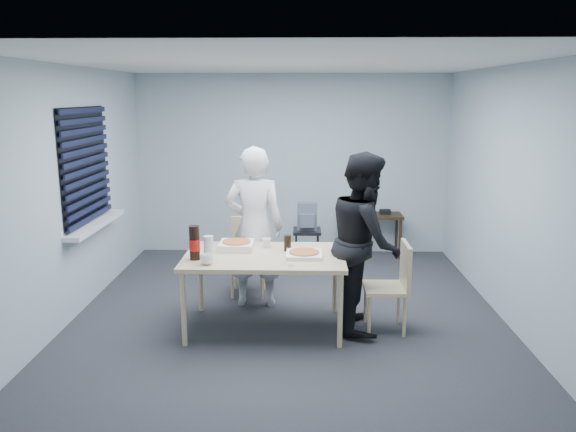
{
  "coord_description": "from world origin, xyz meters",
  "views": [
    {
      "loc": [
        0.14,
        -5.65,
        2.3
      ],
      "look_at": [
        -0.0,
        0.1,
        1.06
      ],
      "focal_mm": 35.0,
      "sensor_mm": 36.0,
      "label": 1
    }
  ],
  "objects_px": {
    "dining_table": "(264,260)",
    "chair_right": "(394,281)",
    "stool": "(307,237)",
    "chair_far": "(249,250)",
    "side_table": "(370,220)",
    "soda_bottle": "(195,243)",
    "person_black": "(365,242)",
    "mug_a": "(207,259)",
    "backpack": "(307,217)",
    "mug_b": "(267,243)",
    "person_white": "(254,227)"
  },
  "relations": [
    {
      "from": "person_white",
      "to": "mug_b",
      "type": "xyz_separation_m",
      "value": [
        0.16,
        -0.36,
        -0.08
      ]
    },
    {
      "from": "person_black",
      "to": "backpack",
      "type": "xyz_separation_m",
      "value": [
        -0.55,
        2.0,
        -0.19
      ]
    },
    {
      "from": "chair_far",
      "to": "stool",
      "type": "xyz_separation_m",
      "value": [
        0.7,
        1.0,
        -0.11
      ]
    },
    {
      "from": "chair_far",
      "to": "person_white",
      "type": "bearing_deg",
      "value": -75.61
    },
    {
      "from": "chair_far",
      "to": "side_table",
      "type": "distance_m",
      "value": 2.24
    },
    {
      "from": "stool",
      "to": "side_table",
      "type": "bearing_deg",
      "value": 31.58
    },
    {
      "from": "person_white",
      "to": "soda_bottle",
      "type": "bearing_deg",
      "value": 58.88
    },
    {
      "from": "chair_right",
      "to": "soda_bottle",
      "type": "xyz_separation_m",
      "value": [
        -1.93,
        -0.16,
        0.41
      ]
    },
    {
      "from": "stool",
      "to": "soda_bottle",
      "type": "bearing_deg",
      "value": -115.77
    },
    {
      "from": "dining_table",
      "to": "chair_right",
      "type": "xyz_separation_m",
      "value": [
        1.28,
        -0.01,
        -0.19
      ]
    },
    {
      "from": "mug_b",
      "to": "backpack",
      "type": "bearing_deg",
      "value": 76.35
    },
    {
      "from": "chair_right",
      "to": "person_white",
      "type": "xyz_separation_m",
      "value": [
        -1.43,
        0.67,
        0.37
      ]
    },
    {
      "from": "person_black",
      "to": "stool",
      "type": "bearing_deg",
      "value": 15.25
    },
    {
      "from": "chair_far",
      "to": "side_table",
      "type": "xyz_separation_m",
      "value": [
        1.6,
        1.56,
        0.03
      ]
    },
    {
      "from": "side_table",
      "to": "backpack",
      "type": "bearing_deg",
      "value": -147.9
    },
    {
      "from": "person_black",
      "to": "chair_far",
      "type": "bearing_deg",
      "value": 50.87
    },
    {
      "from": "chair_right",
      "to": "soda_bottle",
      "type": "height_order",
      "value": "soda_bottle"
    },
    {
      "from": "mug_a",
      "to": "soda_bottle",
      "type": "bearing_deg",
      "value": 132.76
    },
    {
      "from": "chair_far",
      "to": "person_white",
      "type": "relative_size",
      "value": 0.5
    },
    {
      "from": "backpack",
      "to": "mug_b",
      "type": "relative_size",
      "value": 3.71
    },
    {
      "from": "dining_table",
      "to": "side_table",
      "type": "xyz_separation_m",
      "value": [
        1.34,
        2.63,
        -0.17
      ]
    },
    {
      "from": "backpack",
      "to": "soda_bottle",
      "type": "height_order",
      "value": "soda_bottle"
    },
    {
      "from": "person_black",
      "to": "side_table",
      "type": "distance_m",
      "value": 2.62
    },
    {
      "from": "person_black",
      "to": "side_table",
      "type": "bearing_deg",
      "value": -7.94
    },
    {
      "from": "stool",
      "to": "soda_bottle",
      "type": "distance_m",
      "value": 2.55
    },
    {
      "from": "mug_a",
      "to": "person_black",
      "type": "bearing_deg",
      "value": 14.79
    },
    {
      "from": "dining_table",
      "to": "person_black",
      "type": "bearing_deg",
      "value": 3.59
    },
    {
      "from": "chair_right",
      "to": "side_table",
      "type": "xyz_separation_m",
      "value": [
        0.06,
        2.65,
        0.03
      ]
    },
    {
      "from": "backpack",
      "to": "chair_far",
      "type": "bearing_deg",
      "value": -109.31
    },
    {
      "from": "dining_table",
      "to": "chair_right",
      "type": "bearing_deg",
      "value": -0.65
    },
    {
      "from": "chair_far",
      "to": "person_white",
      "type": "xyz_separation_m",
      "value": [
        0.11,
        -0.42,
        0.37
      ]
    },
    {
      "from": "backpack",
      "to": "soda_bottle",
      "type": "bearing_deg",
      "value": -100.03
    },
    {
      "from": "chair_far",
      "to": "chair_right",
      "type": "bearing_deg",
      "value": -35.28
    },
    {
      "from": "side_table",
      "to": "mug_b",
      "type": "xyz_separation_m",
      "value": [
        -1.34,
        -2.35,
        0.27
      ]
    },
    {
      "from": "mug_a",
      "to": "mug_b",
      "type": "distance_m",
      "value": 0.8
    },
    {
      "from": "stool",
      "to": "dining_table",
      "type": "bearing_deg",
      "value": -101.86
    },
    {
      "from": "chair_right",
      "to": "mug_a",
      "type": "xyz_separation_m",
      "value": [
        -1.79,
        -0.32,
        0.3
      ]
    },
    {
      "from": "mug_a",
      "to": "mug_b",
      "type": "bearing_deg",
      "value": 50.49
    },
    {
      "from": "chair_far",
      "to": "soda_bottle",
      "type": "distance_m",
      "value": 1.37
    },
    {
      "from": "chair_right",
      "to": "chair_far",
      "type": "bearing_deg",
      "value": 144.72
    },
    {
      "from": "dining_table",
      "to": "backpack",
      "type": "bearing_deg",
      "value": 78.08
    },
    {
      "from": "dining_table",
      "to": "chair_right",
      "type": "distance_m",
      "value": 1.29
    },
    {
      "from": "chair_right",
      "to": "mug_a",
      "type": "distance_m",
      "value": 1.84
    },
    {
      "from": "stool",
      "to": "mug_a",
      "type": "distance_m",
      "value": 2.62
    },
    {
      "from": "chair_far",
      "to": "stool",
      "type": "distance_m",
      "value": 1.22
    },
    {
      "from": "chair_far",
      "to": "chair_right",
      "type": "xyz_separation_m",
      "value": [
        1.54,
        -1.09,
        0.0
      ]
    },
    {
      "from": "stool",
      "to": "chair_far",
      "type": "bearing_deg",
      "value": -124.86
    },
    {
      "from": "person_white",
      "to": "person_black",
      "type": "bearing_deg",
      "value": 152.61
    },
    {
      "from": "side_table",
      "to": "backpack",
      "type": "xyz_separation_m",
      "value": [
        -0.91,
        -0.57,
        0.16
      ]
    },
    {
      "from": "chair_right",
      "to": "stool",
      "type": "xyz_separation_m",
      "value": [
        -0.84,
        2.09,
        -0.11
      ]
    }
  ]
}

